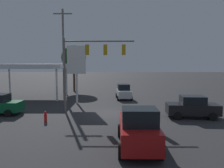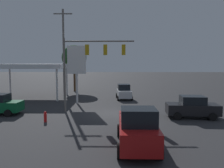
{
  "view_description": "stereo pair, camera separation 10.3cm",
  "coord_description": "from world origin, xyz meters",
  "px_view_note": "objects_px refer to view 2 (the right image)",
  "views": [
    {
      "loc": [
        -0.23,
        20.58,
        4.75
      ],
      "look_at": [
        0.0,
        -2.0,
        2.61
      ],
      "focal_mm": 35.0,
      "sensor_mm": 36.0,
      "label": 1
    },
    {
      "loc": [
        -0.33,
        20.58,
        4.75
      ],
      "look_at": [
        0.0,
        -2.0,
        2.61
      ],
      "focal_mm": 35.0,
      "sensor_mm": 36.0,
      "label": 2
    }
  ],
  "objects_px": {
    "pickup_parked": "(137,128)",
    "fire_hydrant": "(45,117)",
    "traffic_signal_assembly": "(90,57)",
    "sedan_far": "(192,107)",
    "hatchback_crossing": "(124,92)",
    "street_tree": "(74,58)",
    "price_sign": "(77,63)",
    "utility_pole": "(64,53)"
  },
  "relations": [
    {
      "from": "sedan_far",
      "to": "street_tree",
      "type": "height_order",
      "value": "street_tree"
    },
    {
      "from": "utility_pole",
      "to": "price_sign",
      "type": "height_order",
      "value": "utility_pole"
    },
    {
      "from": "pickup_parked",
      "to": "hatchback_crossing",
      "type": "relative_size",
      "value": 1.34
    },
    {
      "from": "pickup_parked",
      "to": "street_tree",
      "type": "height_order",
      "value": "street_tree"
    },
    {
      "from": "hatchback_crossing",
      "to": "sedan_far",
      "type": "distance_m",
      "value": 11.55
    },
    {
      "from": "utility_pole",
      "to": "traffic_signal_assembly",
      "type": "bearing_deg",
      "value": 119.99
    },
    {
      "from": "utility_pole",
      "to": "hatchback_crossing",
      "type": "height_order",
      "value": "utility_pole"
    },
    {
      "from": "hatchback_crossing",
      "to": "fire_hydrant",
      "type": "xyz_separation_m",
      "value": [
        6.83,
        11.7,
        -0.51
      ]
    },
    {
      "from": "traffic_signal_assembly",
      "to": "sedan_far",
      "type": "relative_size",
      "value": 1.59
    },
    {
      "from": "traffic_signal_assembly",
      "to": "hatchback_crossing",
      "type": "relative_size",
      "value": 1.84
    },
    {
      "from": "price_sign",
      "to": "fire_hydrant",
      "type": "distance_m",
      "value": 9.45
    },
    {
      "from": "price_sign",
      "to": "street_tree",
      "type": "xyz_separation_m",
      "value": [
        2.41,
        -11.41,
        0.87
      ]
    },
    {
      "from": "price_sign",
      "to": "fire_hydrant",
      "type": "height_order",
      "value": "price_sign"
    },
    {
      "from": "utility_pole",
      "to": "hatchback_crossing",
      "type": "relative_size",
      "value": 3.0
    },
    {
      "from": "pickup_parked",
      "to": "sedan_far",
      "type": "xyz_separation_m",
      "value": [
        -5.49,
        -6.84,
        -0.16
      ]
    },
    {
      "from": "pickup_parked",
      "to": "hatchback_crossing",
      "type": "xyz_separation_m",
      "value": [
        0.08,
        -16.96,
        -0.16
      ]
    },
    {
      "from": "fire_hydrant",
      "to": "price_sign",
      "type": "bearing_deg",
      "value": -97.94
    },
    {
      "from": "pickup_parked",
      "to": "utility_pole",
      "type": "bearing_deg",
      "value": -153.59
    },
    {
      "from": "fire_hydrant",
      "to": "utility_pole",
      "type": "bearing_deg",
      "value": -84.64
    },
    {
      "from": "sedan_far",
      "to": "traffic_signal_assembly",
      "type": "bearing_deg",
      "value": -10.36
    },
    {
      "from": "traffic_signal_assembly",
      "to": "street_tree",
      "type": "bearing_deg",
      "value": -74.14
    },
    {
      "from": "street_tree",
      "to": "fire_hydrant",
      "type": "distance_m",
      "value": 20.42
    },
    {
      "from": "sedan_far",
      "to": "hatchback_crossing",
      "type": "bearing_deg",
      "value": -57.2
    },
    {
      "from": "hatchback_crossing",
      "to": "street_tree",
      "type": "height_order",
      "value": "street_tree"
    },
    {
      "from": "utility_pole",
      "to": "pickup_parked",
      "type": "relative_size",
      "value": 2.24
    },
    {
      "from": "traffic_signal_assembly",
      "to": "pickup_parked",
      "type": "relative_size",
      "value": 1.37
    },
    {
      "from": "traffic_signal_assembly",
      "to": "sedan_far",
      "type": "height_order",
      "value": "traffic_signal_assembly"
    },
    {
      "from": "price_sign",
      "to": "traffic_signal_assembly",
      "type": "bearing_deg",
      "value": 115.38
    },
    {
      "from": "sedan_far",
      "to": "fire_hydrant",
      "type": "distance_m",
      "value": 12.52
    },
    {
      "from": "pickup_parked",
      "to": "fire_hydrant",
      "type": "bearing_deg",
      "value": -126.49
    },
    {
      "from": "traffic_signal_assembly",
      "to": "utility_pole",
      "type": "height_order",
      "value": "utility_pole"
    },
    {
      "from": "fire_hydrant",
      "to": "traffic_signal_assembly",
      "type": "bearing_deg",
      "value": -129.33
    },
    {
      "from": "price_sign",
      "to": "street_tree",
      "type": "height_order",
      "value": "street_tree"
    },
    {
      "from": "traffic_signal_assembly",
      "to": "street_tree",
      "type": "height_order",
      "value": "street_tree"
    },
    {
      "from": "utility_pole",
      "to": "fire_hydrant",
      "type": "height_order",
      "value": "utility_pole"
    },
    {
      "from": "fire_hydrant",
      "to": "street_tree",
      "type": "bearing_deg",
      "value": -86.34
    },
    {
      "from": "pickup_parked",
      "to": "hatchback_crossing",
      "type": "distance_m",
      "value": 16.96
    },
    {
      "from": "utility_pole",
      "to": "sedan_far",
      "type": "relative_size",
      "value": 2.59
    },
    {
      "from": "pickup_parked",
      "to": "hatchback_crossing",
      "type": "bearing_deg",
      "value": -178.97
    },
    {
      "from": "traffic_signal_assembly",
      "to": "price_sign",
      "type": "distance_m",
      "value": 4.84
    },
    {
      "from": "street_tree",
      "to": "sedan_far",
      "type": "bearing_deg",
      "value": 127.05
    },
    {
      "from": "pickup_parked",
      "to": "fire_hydrant",
      "type": "xyz_separation_m",
      "value": [
        6.91,
        -5.25,
        -0.67
      ]
    }
  ]
}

